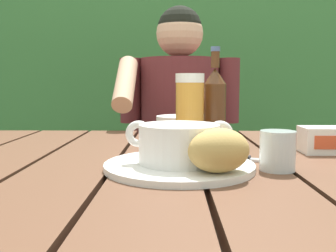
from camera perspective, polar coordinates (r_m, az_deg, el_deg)
The scene contains 13 objects.
dining_table at distance 0.82m, azimuth -1.57°, elevation -10.39°, with size 1.49×0.96×0.73m.
hedge_backdrop at distance 2.61m, azimuth -1.37°, elevation 3.44°, with size 3.99×0.76×1.47m.
chair_near_diner at distance 1.76m, azimuth 1.62°, elevation -7.15°, with size 0.46×0.43×0.97m.
person_eating at distance 1.52m, azimuth 1.66°, elevation -0.41°, with size 0.48×0.47×1.20m.
serving_plate at distance 0.71m, azimuth 1.70°, elevation -6.07°, with size 0.28×0.28×0.01m.
soup_bowl at distance 0.70m, azimuth 1.71°, elevation -2.53°, with size 0.20×0.15×0.08m.
bread_roll at distance 0.63m, azimuth 7.74°, elevation -3.69°, with size 0.13×0.12×0.07m.
beer_glass at distance 0.94m, azimuth 3.32°, elevation 2.36°, with size 0.07×0.07×0.18m.
beer_bottle at distance 0.98m, azimuth 7.10°, elevation 3.20°, with size 0.06×0.06×0.25m.
water_glass_small at distance 0.72m, azimuth 16.30°, elevation -3.62°, with size 0.07×0.07×0.07m.
butter_tub at distance 0.94m, azimuth 22.59°, elevation -1.96°, with size 0.10×0.08×0.06m.
table_knife at distance 0.80m, azimuth 12.19°, elevation -4.92°, with size 0.14×0.07×0.01m.
diner_bowl at distance 1.17m, azimuth 2.09°, elevation 0.07°, with size 0.16×0.16×0.06m.
Camera 1 is at (0.03, -0.79, 0.89)m, focal length 40.12 mm.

